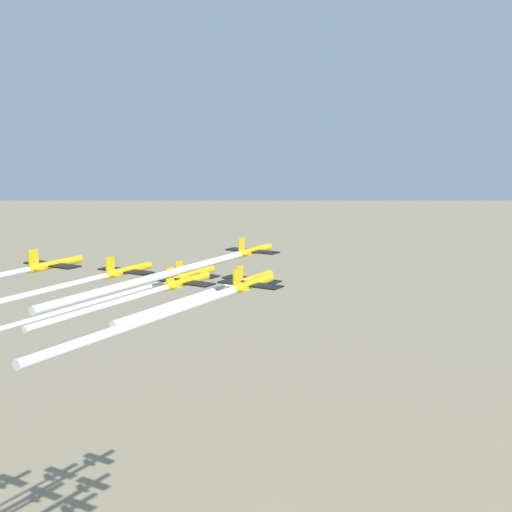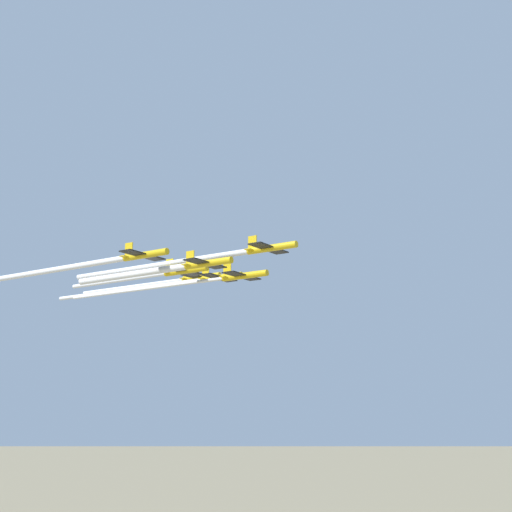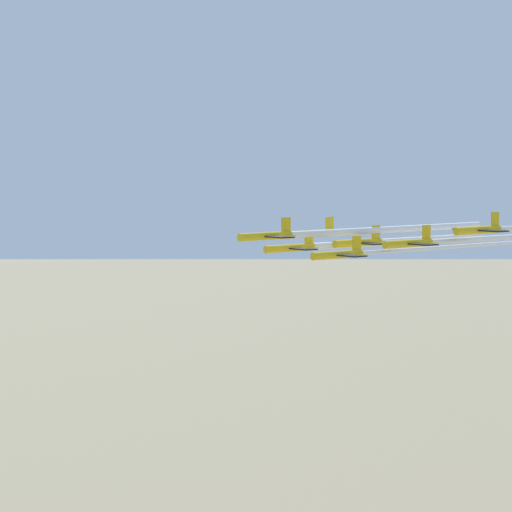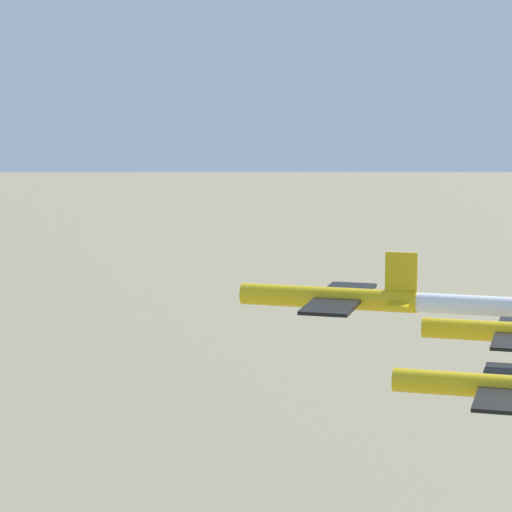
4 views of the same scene
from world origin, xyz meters
TOP-DOWN VIEW (x-y plane):
  - jet_0 at (29.78, -0.28)m, footprint 11.15×10.84m
  - jet_1 at (37.79, -9.88)m, footprint 11.15×10.84m
  - jet_2 at (42.07, 2.06)m, footprint 11.15×10.84m
  - jet_3 at (45.80, -19.49)m, footprint 11.15×10.84m
  - jet_4 at (50.08, -7.55)m, footprint 11.15×10.84m
  - jet_5 at (54.35, 4.39)m, footprint 11.15×10.84m
  - jet_6 at (53.81, -29.10)m, footprint 11.15×10.84m
  - smoke_trail_0 at (57.61, -10.25)m, footprint 46.38×17.60m
  - smoke_trail_1 at (64.40, -19.42)m, footprint 43.77×16.28m
  - smoke_trail_2 at (61.13, -4.77)m, footprint 28.89×11.47m
  - smoke_trail_4 at (68.42, -14.12)m, footprint 27.29×10.53m
  - smoke_trail_5 at (78.38, -4.22)m, footprint 38.76×14.88m

SIDE VIEW (x-z plane):
  - smoke_trail_1 at x=64.40m, z-range 68.25..68.98m
  - jet_1 at x=37.79m, z-range 66.79..70.55m
  - smoke_trail_2 at x=61.13m, z-range 68.32..69.69m
  - jet_2 at x=42.07m, z-range 67.18..70.94m
  - smoke_trail_4 at x=68.42m, z-range 69.38..70.29m
  - jet_4 at x=50.08m, z-range 68.01..71.77m
  - jet_3 at x=45.80m, z-range 68.61..72.37m
  - smoke_trail_5 at x=78.38m, z-range 70.25..71.46m
  - jet_5 at x=54.35m, z-range 69.03..72.79m
  - smoke_trail_0 at x=57.61m, z-range 71.35..72.55m
  - jet_0 at x=29.78m, z-range 70.12..73.88m
  - jet_6 at x=53.81m, z-range 70.82..74.58m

